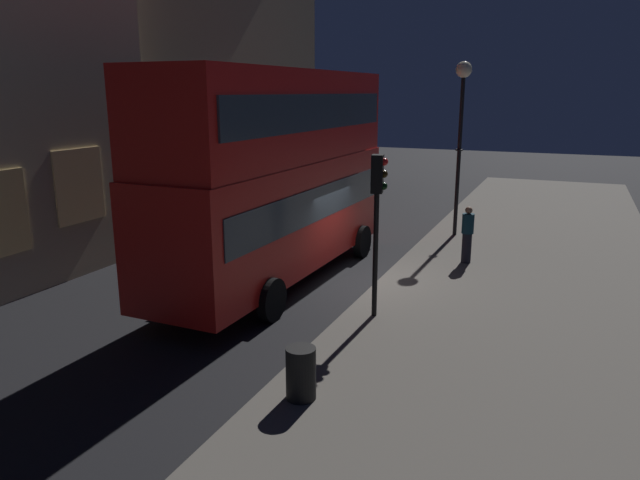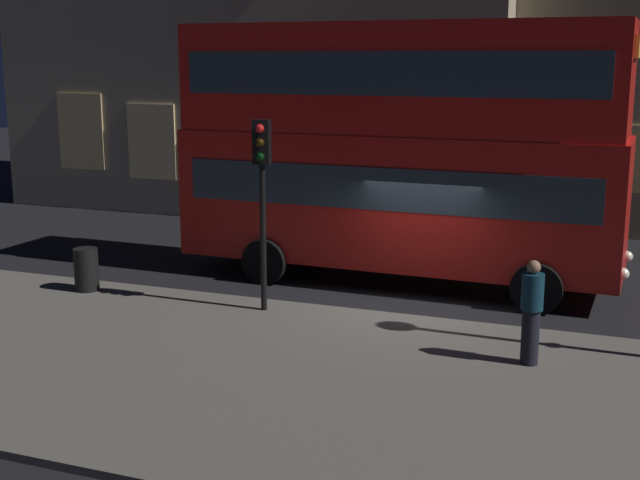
{
  "view_description": "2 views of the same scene",
  "coord_description": "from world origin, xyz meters",
  "px_view_note": "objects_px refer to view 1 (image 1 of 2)",
  "views": [
    {
      "loc": [
        -15.08,
        -5.25,
        5.22
      ],
      "look_at": [
        -1.2,
        0.68,
        1.41
      ],
      "focal_mm": 33.12,
      "sensor_mm": 36.0,
      "label": 1
    },
    {
      "loc": [
        4.18,
        -15.99,
        5.02
      ],
      "look_at": [
        -2.0,
        0.17,
        1.29
      ],
      "focal_mm": 47.45,
      "sensor_mm": 36.0,
      "label": 2
    }
  ],
  "objects_px": {
    "street_lamp": "(462,106)",
    "pedestrian": "(467,234)",
    "double_decker_bus": "(277,168)",
    "litter_bin": "(301,373)",
    "traffic_light_near_kerb": "(377,202)",
    "traffic_light_far_side": "(323,145)"
  },
  "relations": [
    {
      "from": "litter_bin",
      "to": "pedestrian",
      "type": "bearing_deg",
      "value": -7.06
    },
    {
      "from": "street_lamp",
      "to": "traffic_light_far_side",
      "type": "bearing_deg",
      "value": 58.7
    },
    {
      "from": "traffic_light_near_kerb",
      "to": "traffic_light_far_side",
      "type": "relative_size",
      "value": 0.96
    },
    {
      "from": "traffic_light_near_kerb",
      "to": "pedestrian",
      "type": "relative_size",
      "value": 2.16
    },
    {
      "from": "double_decker_bus",
      "to": "street_lamp",
      "type": "relative_size",
      "value": 1.63
    },
    {
      "from": "traffic_light_near_kerb",
      "to": "traffic_light_far_side",
      "type": "distance_m",
      "value": 14.79
    },
    {
      "from": "pedestrian",
      "to": "litter_bin",
      "type": "relative_size",
      "value": 1.89
    },
    {
      "from": "double_decker_bus",
      "to": "traffic_light_far_side",
      "type": "relative_size",
      "value": 2.55
    },
    {
      "from": "traffic_light_near_kerb",
      "to": "pedestrian",
      "type": "bearing_deg",
      "value": -23.74
    },
    {
      "from": "double_decker_bus",
      "to": "traffic_light_far_side",
      "type": "distance_m",
      "value": 11.89
    },
    {
      "from": "pedestrian",
      "to": "street_lamp",
      "type": "bearing_deg",
      "value": 147.96
    },
    {
      "from": "traffic_light_near_kerb",
      "to": "pedestrian",
      "type": "distance_m",
      "value": 5.75
    },
    {
      "from": "traffic_light_near_kerb",
      "to": "street_lamp",
      "type": "height_order",
      "value": "street_lamp"
    },
    {
      "from": "traffic_light_far_side",
      "to": "pedestrian",
      "type": "xyz_separation_m",
      "value": [
        -7.79,
        -8.05,
        -1.8
      ]
    },
    {
      "from": "traffic_light_near_kerb",
      "to": "litter_bin",
      "type": "bearing_deg",
      "value": 169.42
    },
    {
      "from": "double_decker_bus",
      "to": "street_lamp",
      "type": "height_order",
      "value": "street_lamp"
    },
    {
      "from": "traffic_light_near_kerb",
      "to": "double_decker_bus",
      "type": "bearing_deg",
      "value": 52.08
    },
    {
      "from": "litter_bin",
      "to": "street_lamp",
      "type": "bearing_deg",
      "value": -0.77
    },
    {
      "from": "double_decker_bus",
      "to": "pedestrian",
      "type": "relative_size",
      "value": 5.73
    },
    {
      "from": "street_lamp",
      "to": "pedestrian",
      "type": "relative_size",
      "value": 3.51
    },
    {
      "from": "double_decker_bus",
      "to": "pedestrian",
      "type": "xyz_separation_m",
      "value": [
        3.58,
        -4.62,
        -2.19
      ]
    },
    {
      "from": "pedestrian",
      "to": "litter_bin",
      "type": "distance_m",
      "value": 9.57
    }
  ]
}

